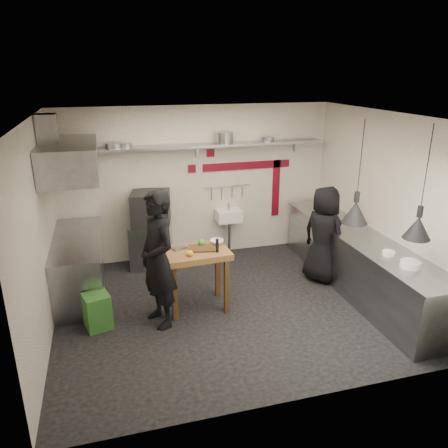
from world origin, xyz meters
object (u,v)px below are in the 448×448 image
object	(u,v)px
prep_table	(197,279)
chef_left	(158,260)
combi_oven	(151,208)
green_bin	(97,311)
oven_stand	(151,244)
chef_right	(324,235)

from	to	relation	value
prep_table	chef_left	bearing A→B (deg)	-158.69
combi_oven	chef_left	distance (m)	1.95
combi_oven	green_bin	xyz separation A→B (m)	(-0.99, -1.84, -0.84)
oven_stand	chef_right	world-z (taller)	chef_right
green_bin	prep_table	xyz separation A→B (m)	(1.44, 0.17, 0.21)
chef_left	oven_stand	bearing A→B (deg)	157.70
chef_left	chef_right	world-z (taller)	chef_left
green_bin	prep_table	bearing A→B (deg)	6.84
green_bin	prep_table	distance (m)	1.47
oven_stand	green_bin	bearing A→B (deg)	-105.16
combi_oven	chef_left	size ratio (longest dim) A/B	0.34
green_bin	chef_right	bearing A→B (deg)	7.93
oven_stand	combi_oven	bearing A→B (deg)	-41.58
oven_stand	prep_table	world-z (taller)	prep_table
oven_stand	prep_table	size ratio (longest dim) A/B	0.87
prep_table	chef_right	world-z (taller)	chef_right
prep_table	chef_right	size ratio (longest dim) A/B	0.57
oven_stand	chef_right	size ratio (longest dim) A/B	0.49
prep_table	chef_left	xyz separation A→B (m)	(-0.59, -0.28, 0.50)
chef_right	green_bin	bearing A→B (deg)	73.06
oven_stand	combi_oven	distance (m)	0.69
oven_stand	prep_table	bearing A→B (deg)	-62.16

